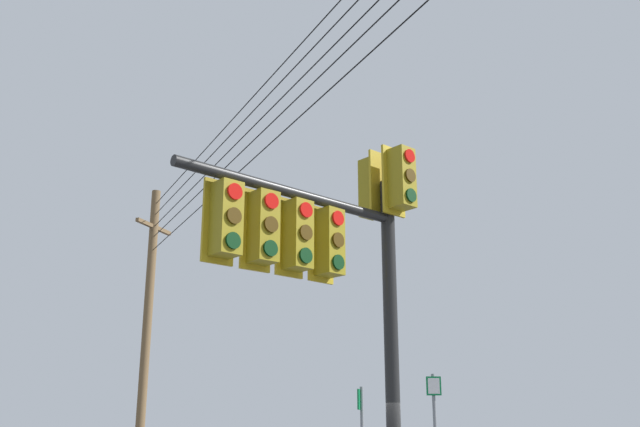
# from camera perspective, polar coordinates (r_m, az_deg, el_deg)

# --- Properties ---
(signal_mast_assembly) EXTENTS (1.78, 3.67, 6.16)m
(signal_mast_assembly) POSITION_cam_1_polar(r_m,az_deg,el_deg) (9.70, 1.25, -3.18)
(signal_mast_assembly) COLOR black
(signal_mast_assembly) RESTS_ON ground
(utility_pole_wooden) EXTENTS (1.44, 1.36, 9.77)m
(utility_pole_wooden) POSITION_cam_1_polar(r_m,az_deg,el_deg) (23.52, -13.52, -9.35)
(utility_pole_wooden) COLOR brown
(utility_pole_wooden) RESTS_ON ground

